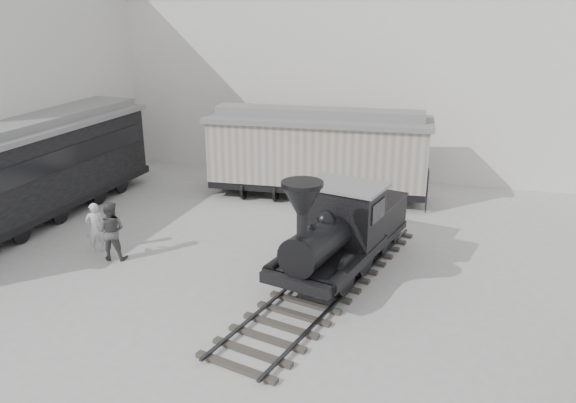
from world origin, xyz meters
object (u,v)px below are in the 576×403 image
(boxcar, at_px, (318,151))
(passenger_coach, at_px, (21,174))
(visitor_a, at_px, (96,228))
(locomotive, at_px, (339,235))
(visitor_b, at_px, (111,231))

(boxcar, distance_m, passenger_coach, 11.29)
(boxcar, bearing_deg, visitor_a, -130.37)
(locomotive, relative_size, visitor_b, 5.21)
(boxcar, distance_m, visitor_b, 9.28)
(locomotive, relative_size, visitor_a, 5.89)
(locomotive, height_order, visitor_b, locomotive)
(boxcar, relative_size, visitor_a, 5.47)
(boxcar, height_order, visitor_a, boxcar)
(passenger_coach, distance_m, visitor_a, 4.25)
(passenger_coach, height_order, visitor_b, passenger_coach)
(visitor_a, bearing_deg, locomotive, 145.90)
(passenger_coach, bearing_deg, boxcar, 35.59)
(locomotive, xyz_separation_m, passenger_coach, (-11.75, 0.99, 0.69))
(boxcar, height_order, visitor_b, boxcar)
(locomotive, height_order, passenger_coach, passenger_coach)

